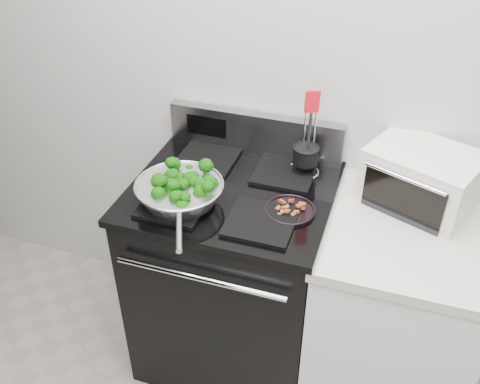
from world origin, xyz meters
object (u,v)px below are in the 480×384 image
at_px(bacon_plate, 290,208).
at_px(gas_range, 233,274).
at_px(utensil_holder, 305,159).
at_px(toaster_oven, 421,178).
at_px(skillet, 180,191).

bearing_deg(bacon_plate, gas_range, 163.35).
distance_m(gas_range, utensil_holder, 0.62).
distance_m(gas_range, toaster_oven, 0.90).
height_order(skillet, toaster_oven, toaster_oven).
height_order(bacon_plate, utensil_holder, utensil_holder).
height_order(utensil_holder, toaster_oven, utensil_holder).
bearing_deg(toaster_oven, gas_range, -143.10).
height_order(gas_range, toaster_oven, toaster_oven).
xyz_separation_m(gas_range, utensil_holder, (0.24, 0.20, 0.53)).
xyz_separation_m(gas_range, bacon_plate, (0.25, -0.08, 0.48)).
relative_size(gas_range, skillet, 2.22).
distance_m(skillet, utensil_holder, 0.53).
bearing_deg(gas_range, toaster_oven, 14.69).
relative_size(gas_range, utensil_holder, 3.03).
xyz_separation_m(skillet, bacon_plate, (0.41, 0.08, -0.04)).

